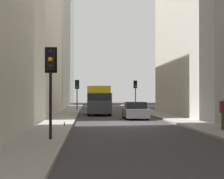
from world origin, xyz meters
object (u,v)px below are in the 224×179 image
object	(u,v)px
traffic_light_foreground	(51,71)
pedestrian	(224,111)
hatchback_grey	(135,111)
traffic_light_far_junction	(77,88)
delivery_truck	(99,100)
discarded_bottle	(64,124)
traffic_light_midblock	(135,88)

from	to	relation	value
traffic_light_foreground	pedestrian	distance (m)	9.69
hatchback_grey	traffic_light_far_junction	size ratio (longest dim) A/B	1.18
delivery_truck	traffic_light_foreground	bearing A→B (deg)	173.02
hatchback_grey	traffic_light_foreground	world-z (taller)	traffic_light_foreground
traffic_light_far_junction	pedestrian	distance (m)	27.55
traffic_light_foreground	discarded_bottle	world-z (taller)	traffic_light_foreground
traffic_light_foreground	traffic_light_midblock	bearing A→B (deg)	-12.64
traffic_light_midblock	traffic_light_far_junction	bearing A→B (deg)	131.18
hatchback_grey	traffic_light_far_junction	bearing A→B (deg)	18.88
traffic_light_midblock	hatchback_grey	bearing A→B (deg)	172.71
traffic_light_midblock	delivery_truck	bearing A→B (deg)	160.00
delivery_truck	discarded_bottle	xyz separation A→B (m)	(-14.81, 2.44, -1.21)
traffic_light_midblock	traffic_light_foreground	bearing A→B (deg)	167.36
delivery_truck	traffic_light_midblock	distance (m)	16.55
hatchback_grey	traffic_light_midblock	world-z (taller)	traffic_light_midblock
hatchback_grey	pedestrian	xyz separation A→B (m)	(-10.95, -3.38, 0.45)
traffic_light_midblock	pedestrian	world-z (taller)	traffic_light_midblock
hatchback_grey	pedestrian	world-z (taller)	pedestrian
delivery_truck	traffic_light_midblock	world-z (taller)	traffic_light_midblock
traffic_light_midblock	pedestrian	bearing A→B (deg)	-179.06
delivery_truck	hatchback_grey	bearing A→B (deg)	-157.34
delivery_truck	pedestrian	world-z (taller)	delivery_truck
pedestrian	discarded_bottle	world-z (taller)	pedestrian
delivery_truck	traffic_light_far_junction	size ratio (longest dim) A/B	1.77
traffic_light_foreground	traffic_light_far_junction	distance (m)	29.75
traffic_light_foreground	pedestrian	xyz separation A→B (m)	(3.63, -8.79, -1.88)
traffic_light_far_junction	pedestrian	xyz separation A→B (m)	(-26.13, -8.57, -1.70)
delivery_truck	discarded_bottle	distance (m)	15.06
delivery_truck	traffic_light_foreground	distance (m)	21.50
traffic_light_foreground	traffic_light_far_junction	size ratio (longest dim) A/B	1.07
traffic_light_far_junction	traffic_light_midblock	bearing A→B (deg)	-48.82
traffic_light_foreground	traffic_light_midblock	xyz separation A→B (m)	(36.78, -8.24, -0.03)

